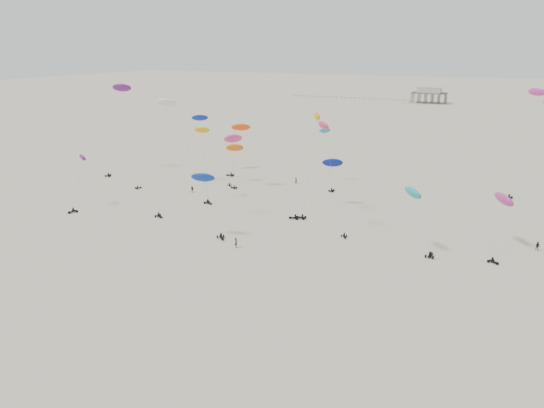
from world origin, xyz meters
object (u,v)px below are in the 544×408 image
at_px(rig_0, 327,144).
at_px(rig_4, 240,134).
at_px(pavilion_main, 429,96).
at_px(rig_9, 313,146).
at_px(spectator_0, 236,247).

xyz_separation_m(rig_0, rig_4, (-30.50, 22.29, -3.46)).
height_order(pavilion_main, rig_4, rig_4).
relative_size(rig_4, rig_9, 0.75).
relative_size(pavilion_main, spectator_0, 9.88).
xyz_separation_m(rig_4, rig_9, (24.59, -13.93, 1.24)).
height_order(rig_0, rig_4, rig_0).
relative_size(pavilion_main, rig_0, 0.98).
relative_size(pavilion_main, rig_9, 0.98).
bearing_deg(rig_4, spectator_0, 80.65).
relative_size(pavilion_main, rig_4, 1.30).
relative_size(rig_9, spectator_0, 10.08).
bearing_deg(pavilion_main, spectator_0, -88.80).
relative_size(rig_0, rig_9, 1.00).
relative_size(rig_0, spectator_0, 10.05).
bearing_deg(rig_0, pavilion_main, -114.22).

